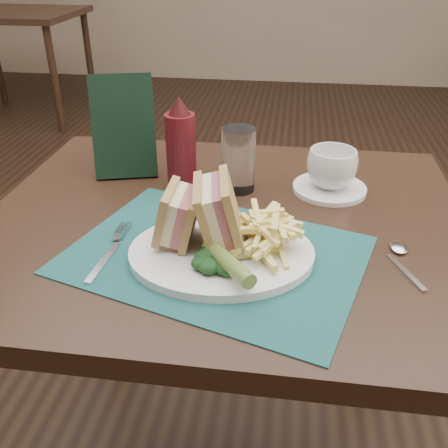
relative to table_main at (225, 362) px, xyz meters
name	(u,v)px	position (x,y,z in m)	size (l,w,h in m)	color
floor	(244,335)	(0.00, 0.50, -0.38)	(7.00, 7.00, 0.00)	black
wall_back	(282,82)	(0.00, 4.00, -0.38)	(6.00, 6.00, 0.00)	tan
table_main	(225,362)	(0.00, 0.00, 0.00)	(0.90, 0.75, 0.75)	black
table_bg_left	(22,66)	(-1.88, 2.71, 0.00)	(0.90, 0.75, 0.75)	black
placemat	(215,255)	(0.00, -0.13, 0.38)	(0.47, 0.33, 0.00)	#184D4A
plate	(221,253)	(0.01, -0.14, 0.38)	(0.30, 0.24, 0.01)	white
sandwich_half_a	(166,214)	(-0.08, -0.12, 0.44)	(0.06, 0.09, 0.09)	tan
sandwich_half_b	(206,212)	(-0.01, -0.12, 0.45)	(0.06, 0.12, 0.10)	tan
kale_garnish	(219,260)	(0.02, -0.19, 0.41)	(0.11, 0.08, 0.03)	#123415
pickle_spear	(228,262)	(0.03, -0.20, 0.41)	(0.02, 0.02, 0.12)	olive
fries_pile	(266,230)	(0.08, -0.12, 0.42)	(0.18, 0.20, 0.06)	#F8E27C
fork	(110,249)	(-0.17, -0.15, 0.38)	(0.03, 0.17, 0.01)	silver
spoon	(403,262)	(0.30, -0.11, 0.38)	(0.03, 0.15, 0.01)	silver
saucer	(329,188)	(0.20, 0.14, 0.38)	(0.15, 0.15, 0.01)	white
coffee_cup	(332,168)	(0.20, 0.14, 0.42)	(0.10, 0.10, 0.08)	white
drinking_glass	(238,160)	(0.01, 0.12, 0.44)	(0.07, 0.07, 0.13)	white
ketchup_bottle	(181,142)	(-0.11, 0.13, 0.47)	(0.06, 0.06, 0.19)	#520E14
check_presenter	(123,127)	(-0.24, 0.17, 0.48)	(0.13, 0.01, 0.22)	black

